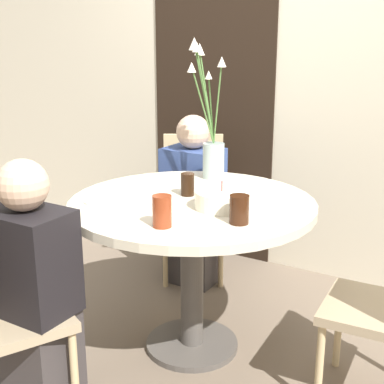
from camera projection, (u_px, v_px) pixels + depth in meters
The scene contains 13 objects.
ground_plane at pixel (192, 346), 2.67m from camera, with size 16.00×16.00×0.00m, color #6B5B4C.
wall_back at pixel (292, 69), 3.30m from camera, with size 8.00×0.05×2.60m.
doorway_panel at pixel (212, 108), 3.62m from camera, with size 0.90×0.01×2.05m.
dining_table at pixel (192, 228), 2.49m from camera, with size 1.14×1.14×0.76m.
chair_far_back at pixel (193, 198), 3.42m from camera, with size 0.55×0.55×0.89m.
birthday_cake at pixel (222, 200), 2.33m from camera, with size 0.24×0.24×0.12m.
flower_vase at pixel (210, 134), 2.79m from camera, with size 0.20×0.20×0.72m.
side_plate at pixel (105, 200), 2.44m from camera, with size 0.19×0.19×0.01m.
drink_glass_0 at pixel (162, 211), 2.10m from camera, with size 0.08×0.08×0.13m.
drink_glass_1 at pixel (239, 209), 2.14m from camera, with size 0.08×0.08×0.12m.
drink_glass_2 at pixel (188, 184), 2.52m from camera, with size 0.06×0.06×0.11m.
person_guest at pixel (193, 206), 3.26m from camera, with size 0.34×0.24×1.05m.
person_woman at pixel (33, 296), 2.13m from camera, with size 0.34×0.24×1.05m.
Camera 1 is at (1.21, -2.01, 1.48)m, focal length 50.00 mm.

